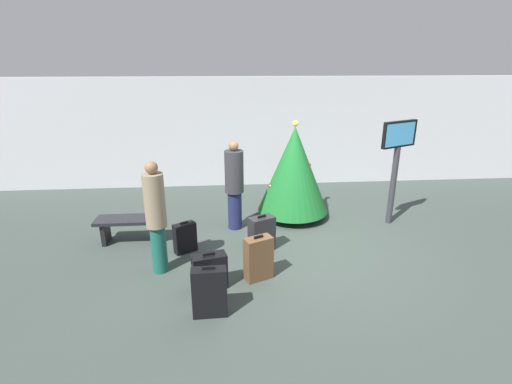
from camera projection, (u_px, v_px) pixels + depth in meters
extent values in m
plane|color=#38423D|center=(310.00, 250.00, 6.73)|extent=(16.00, 16.00, 0.00)
cube|color=silver|center=(280.00, 132.00, 9.95)|extent=(16.00, 0.20, 2.83)
cylinder|color=#4C3319|center=(292.00, 213.00, 8.17)|extent=(0.12, 0.12, 0.15)
cone|color=#196628|center=(294.00, 170.00, 7.84)|extent=(1.49, 1.49, 1.80)
sphere|color=#F2D84C|center=(295.00, 124.00, 7.52)|extent=(0.12, 0.12, 0.12)
sphere|color=red|center=(309.00, 165.00, 7.77)|extent=(0.08, 0.08, 0.08)
sphere|color=red|center=(287.00, 152.00, 7.88)|extent=(0.08, 0.08, 0.08)
sphere|color=red|center=(271.00, 186.00, 7.89)|extent=(0.08, 0.08, 0.08)
cylinder|color=#333338|center=(393.00, 186.00, 7.61)|extent=(0.12, 0.12, 1.61)
cube|color=black|center=(399.00, 134.00, 7.26)|extent=(0.80, 0.42, 0.51)
cube|color=#4CB2F2|center=(400.00, 134.00, 7.22)|extent=(0.70, 0.33, 0.43)
cube|color=black|center=(130.00, 220.00, 6.89)|extent=(1.23, 0.44, 0.06)
cube|color=black|center=(106.00, 232.00, 6.94)|extent=(0.08, 0.35, 0.42)
cube|color=black|center=(156.00, 231.00, 7.01)|extent=(0.08, 0.35, 0.42)
cylinder|color=#19594C|center=(159.00, 249.00, 5.94)|extent=(0.24, 0.24, 0.79)
cylinder|color=gray|center=(154.00, 201.00, 5.67)|extent=(0.45, 0.45, 0.84)
sphere|color=#8C6647|center=(151.00, 168.00, 5.50)|extent=(0.19, 0.19, 0.19)
cylinder|color=#1E234C|center=(235.00, 210.00, 7.50)|extent=(0.28, 0.28, 0.77)
cylinder|color=#333338|center=(234.00, 172.00, 7.24)|extent=(0.39, 0.39, 0.82)
sphere|color=#8C6647|center=(234.00, 146.00, 7.07)|extent=(0.19, 0.19, 0.19)
cube|color=#232326|center=(262.00, 234.00, 6.64)|extent=(0.50, 0.41, 0.63)
cube|color=black|center=(262.00, 216.00, 6.52)|extent=(0.15, 0.09, 0.04)
cube|color=black|center=(210.00, 271.00, 5.55)|extent=(0.55, 0.35, 0.54)
cube|color=black|center=(209.00, 254.00, 5.45)|extent=(0.18, 0.07, 0.04)
cube|color=black|center=(185.00, 238.00, 6.59)|extent=(0.42, 0.35, 0.54)
cube|color=black|center=(184.00, 223.00, 6.49)|extent=(0.13, 0.10, 0.04)
cube|color=brown|center=(258.00, 258.00, 5.75)|extent=(0.47, 0.37, 0.69)
cube|color=black|center=(258.00, 237.00, 5.63)|extent=(0.15, 0.09, 0.04)
cube|color=black|center=(210.00, 292.00, 4.92)|extent=(0.46, 0.20, 0.69)
cube|color=black|center=(208.00, 268.00, 4.79)|extent=(0.16, 0.04, 0.04)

